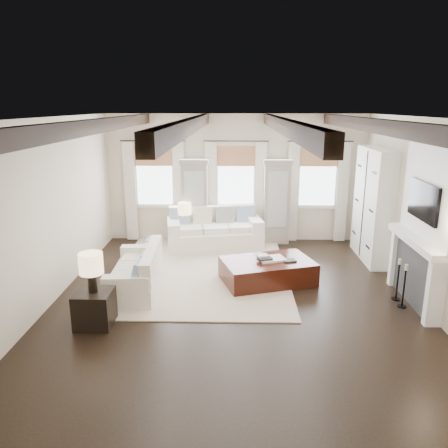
{
  "coord_description": "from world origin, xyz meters",
  "views": [
    {
      "loc": [
        -0.03,
        -7.19,
        3.39
      ],
      "look_at": [
        -0.23,
        1.03,
        1.15
      ],
      "focal_mm": 35.0,
      "sensor_mm": 36.0,
      "label": 1
    }
  ],
  "objects_px": {
    "sofa_back": "(214,231)",
    "side_table_front": "(95,308)",
    "sofa_left": "(138,273)",
    "side_table_back": "(185,236)",
    "ottoman": "(267,271)"
  },
  "relations": [
    {
      "from": "sofa_back",
      "to": "ottoman",
      "type": "distance_m",
      "value": 2.52
    },
    {
      "from": "sofa_back",
      "to": "side_table_back",
      "type": "xyz_separation_m",
      "value": [
        -0.73,
        0.02,
        -0.12
      ]
    },
    {
      "from": "side_table_front",
      "to": "sofa_left",
      "type": "bearing_deg",
      "value": 74.81
    },
    {
      "from": "sofa_left",
      "to": "ottoman",
      "type": "height_order",
      "value": "sofa_left"
    },
    {
      "from": "side_table_back",
      "to": "side_table_front",
      "type": "bearing_deg",
      "value": -103.65
    },
    {
      "from": "sofa_left",
      "to": "sofa_back",
      "type": "bearing_deg",
      "value": 63.17
    },
    {
      "from": "sofa_back",
      "to": "side_table_back",
      "type": "height_order",
      "value": "sofa_back"
    },
    {
      "from": "sofa_back",
      "to": "side_table_front",
      "type": "bearing_deg",
      "value": -112.97
    },
    {
      "from": "sofa_back",
      "to": "sofa_left",
      "type": "bearing_deg",
      "value": -116.83
    },
    {
      "from": "sofa_back",
      "to": "sofa_left",
      "type": "distance_m",
      "value": 2.95
    },
    {
      "from": "sofa_back",
      "to": "sofa_left",
      "type": "height_order",
      "value": "sofa_back"
    },
    {
      "from": "sofa_left",
      "to": "side_table_front",
      "type": "xyz_separation_m",
      "value": [
        -0.38,
        -1.42,
        -0.04
      ]
    },
    {
      "from": "sofa_left",
      "to": "side_table_front",
      "type": "height_order",
      "value": "sofa_left"
    },
    {
      "from": "sofa_left",
      "to": "side_table_back",
      "type": "xyz_separation_m",
      "value": [
        0.6,
        2.65,
        -0.05
      ]
    },
    {
      "from": "sofa_left",
      "to": "ottoman",
      "type": "bearing_deg",
      "value": 9.14
    }
  ]
}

